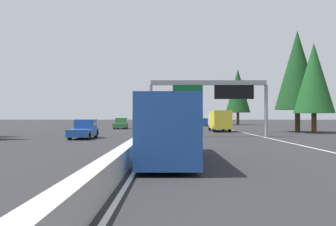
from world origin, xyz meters
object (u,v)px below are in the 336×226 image
(bus_distant_b, at_px, (168,126))
(oncoming_near, at_px, (121,123))
(sedan_mid_center, at_px, (190,125))
(minivan_far_center, at_px, (203,122))
(conifer_right_far, at_px, (238,91))
(sign_gantry_overhead, at_px, (210,92))
(box_truck_mid_right, at_px, (219,120))
(conifer_right_mid, at_px, (297,70))
(pickup_near_right, at_px, (170,127))
(conifer_right_near, at_px, (314,78))
(oncoming_far, at_px, (84,129))

(bus_distant_b, xyz_separation_m, oncoming_near, (46.45, 8.19, -0.80))
(sedan_mid_center, height_order, oncoming_near, oncoming_near)
(bus_distant_b, height_order, sedan_mid_center, bus_distant_b)
(minivan_far_center, xyz_separation_m, conifer_right_far, (10.79, -9.77, 7.51))
(sign_gantry_overhead, bearing_deg, box_truck_mid_right, -11.51)
(sedan_mid_center, xyz_separation_m, conifer_right_mid, (-14.61, -14.03, 7.86))
(sign_gantry_overhead, height_order, minivan_far_center, sign_gantry_overhead)
(sign_gantry_overhead, xyz_separation_m, oncoming_near, (25.20, 12.66, -3.86))
(sign_gantry_overhead, height_order, bus_distant_b, sign_gantry_overhead)
(oncoming_near, bearing_deg, pickup_near_right, 20.01)
(conifer_right_near, bearing_deg, oncoming_far, 113.33)
(bus_distant_b, distance_m, conifer_right_near, 35.59)
(pickup_near_right, distance_m, conifer_right_mid, 21.57)
(sign_gantry_overhead, xyz_separation_m, pickup_near_right, (2.25, 4.31, -3.86))
(oncoming_far, distance_m, conifer_right_far, 63.20)
(oncoming_far, height_order, conifer_right_mid, conifer_right_mid)
(minivan_far_center, relative_size, conifer_right_far, 0.36)
(conifer_right_far, bearing_deg, box_truck_mid_right, 166.01)
(bus_distant_b, distance_m, oncoming_near, 47.18)
(conifer_right_far, bearing_deg, conifer_right_near, -178.16)
(minivan_far_center, distance_m, oncoming_far, 49.12)
(box_truck_mid_right, xyz_separation_m, conifer_right_near, (-5.44, -11.48, 5.49))
(pickup_near_right, relative_size, conifer_right_mid, 0.40)
(sign_gantry_overhead, xyz_separation_m, oncoming_far, (-3.17, 12.72, -3.86))
(minivan_far_center, bearing_deg, conifer_right_near, -162.13)
(sign_gantry_overhead, bearing_deg, minivan_far_center, -4.07)
(box_truck_mid_right, relative_size, conifer_right_far, 0.61)
(sign_gantry_overhead, relative_size, conifer_right_mid, 0.90)
(oncoming_near, bearing_deg, bus_distant_b, 10.00)
(box_truck_mid_right, distance_m, oncoming_near, 19.18)
(minivan_far_center, height_order, box_truck_mid_right, box_truck_mid_right)
(box_truck_mid_right, xyz_separation_m, conifer_right_far, (40.21, -10.02, 6.85))
(sedan_mid_center, distance_m, oncoming_near, 12.09)
(sedan_mid_center, height_order, conifer_right_far, conifer_right_far)
(sedan_mid_center, relative_size, conifer_right_near, 0.38)
(sedan_mid_center, height_order, conifer_right_mid, conifer_right_mid)
(sign_gantry_overhead, distance_m, conifer_right_far, 55.76)
(sign_gantry_overhead, height_order, oncoming_far, sign_gantry_overhead)
(oncoming_far, xyz_separation_m, conifer_right_mid, (15.13, -26.09, 7.63))
(pickup_near_right, distance_m, oncoming_far, 10.01)
(oncoming_near, bearing_deg, minivan_far_center, 139.03)
(bus_distant_b, height_order, conifer_right_mid, conifer_right_mid)
(sedan_mid_center, relative_size, conifer_right_mid, 0.31)
(pickup_near_right, height_order, oncoming_near, same)
(bus_distant_b, xyz_separation_m, pickup_near_right, (23.50, -0.16, -0.80))
(pickup_near_right, bearing_deg, box_truck_mid_right, -31.46)
(conifer_right_mid, bearing_deg, pickup_near_right, 118.77)
(sedan_mid_center, distance_m, conifer_right_far, 31.66)
(sign_gantry_overhead, distance_m, oncoming_near, 28.47)
(conifer_right_near, xyz_separation_m, conifer_right_far, (45.64, 1.46, 1.36))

